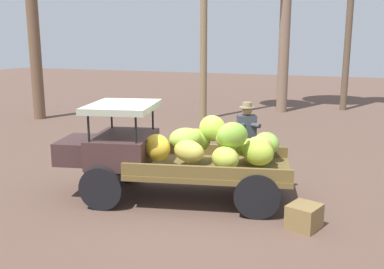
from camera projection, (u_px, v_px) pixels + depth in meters
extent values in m
plane|color=brown|center=(179.00, 194.00, 8.87)|extent=(60.00, 60.00, 0.00)
cube|color=#412A29|center=(187.00, 176.00, 8.54)|extent=(4.00, 1.28, 0.16)
cylinder|color=black|center=(101.00, 189.00, 7.98)|extent=(0.82, 0.31, 0.80)
cylinder|color=black|center=(126.00, 164.00, 9.52)|extent=(0.82, 0.31, 0.80)
cylinder|color=black|center=(257.00, 196.00, 7.58)|extent=(0.82, 0.31, 0.80)
cylinder|color=black|center=(257.00, 170.00, 9.13)|extent=(0.82, 0.31, 0.80)
cube|color=brown|center=(210.00, 168.00, 8.43)|extent=(3.30, 2.32, 0.10)
cube|color=brown|center=(205.00, 172.00, 7.63)|extent=(2.95, 0.72, 0.22)
cube|color=brown|center=(214.00, 150.00, 9.17)|extent=(2.95, 0.72, 0.22)
cube|color=#412A29|center=(124.00, 149.00, 8.60)|extent=(1.40, 1.72, 0.55)
cube|color=#412A29|center=(80.00, 150.00, 8.74)|extent=(0.91, 1.19, 0.44)
cylinder|color=black|center=(88.00, 127.00, 7.92)|extent=(0.04, 0.04, 0.55)
cylinder|color=black|center=(111.00, 115.00, 9.17)|extent=(0.04, 0.04, 0.55)
cylinder|color=black|center=(136.00, 128.00, 7.80)|extent=(0.04, 0.04, 0.55)
cylinder|color=black|center=(153.00, 116.00, 9.05)|extent=(0.04, 0.04, 0.55)
cube|color=#A9AF96|center=(122.00, 107.00, 8.43)|extent=(1.52, 1.74, 0.12)
ellipsoid|color=gold|center=(189.00, 151.00, 7.97)|extent=(0.78, 0.70, 0.51)
ellipsoid|color=#88B843|center=(266.00, 143.00, 8.67)|extent=(0.67, 0.61, 0.52)
ellipsoid|color=#B0C93E|center=(258.00, 153.00, 8.19)|extent=(0.67, 0.52, 0.50)
ellipsoid|color=#C5B74E|center=(259.00, 147.00, 8.31)|extent=(0.56, 0.55, 0.47)
ellipsoid|color=#8CC23E|center=(232.00, 135.00, 8.07)|extent=(0.71, 0.66, 0.50)
ellipsoid|color=gold|center=(157.00, 148.00, 8.21)|extent=(0.73, 0.67, 0.54)
ellipsoid|color=#90AD3C|center=(196.00, 141.00, 8.54)|extent=(0.76, 0.74, 0.58)
ellipsoid|color=#B8BC4A|center=(227.00, 138.00, 8.32)|extent=(0.67, 0.65, 0.47)
ellipsoid|color=#AED343|center=(213.00, 128.00, 8.41)|extent=(0.56, 0.45, 0.51)
ellipsoid|color=#BED249|center=(225.00, 158.00, 8.01)|extent=(0.71, 0.69, 0.52)
ellipsoid|color=#A7C643|center=(248.00, 148.00, 8.58)|extent=(0.58, 0.55, 0.41)
ellipsoid|color=#98BB43|center=(186.00, 138.00, 8.23)|extent=(0.83, 0.82, 0.50)
cylinder|color=#444044|center=(251.00, 159.00, 9.81)|extent=(0.15, 0.15, 0.87)
cylinder|color=#444044|center=(240.00, 159.00, 9.78)|extent=(0.15, 0.15, 0.87)
cube|color=#3C404A|center=(247.00, 128.00, 9.64)|extent=(0.47, 0.40, 0.56)
cylinder|color=#3C404A|center=(252.00, 125.00, 9.54)|extent=(0.41, 0.25, 0.10)
cylinder|color=#3C404A|center=(243.00, 125.00, 9.52)|extent=(0.17, 0.41, 0.10)
sphere|color=#9D7659|center=(247.00, 110.00, 9.56)|extent=(0.22, 0.22, 0.22)
cylinder|color=#8A7A56|center=(247.00, 107.00, 9.55)|extent=(0.34, 0.34, 0.02)
cylinder|color=#8A7A56|center=(247.00, 104.00, 9.53)|extent=(0.20, 0.20, 0.10)
cube|color=olive|center=(304.00, 216.00, 7.24)|extent=(0.61, 0.63, 0.40)
cylinder|color=brown|center=(33.00, 28.00, 16.45)|extent=(0.44, 0.44, 6.88)
cylinder|color=brown|center=(350.00, 14.00, 18.38)|extent=(0.28, 0.28, 8.09)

